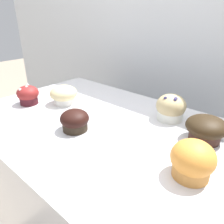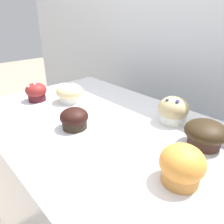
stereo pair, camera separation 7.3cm
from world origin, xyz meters
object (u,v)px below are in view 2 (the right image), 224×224
muffin_front_center (70,93)px  muffin_front_right (205,134)px  muffin_back_left (173,111)px  muffin_back_center (36,92)px  muffin_back_right (182,166)px  muffin_front_left (74,119)px

muffin_front_center → muffin_front_right: 0.55m
muffin_back_left → muffin_front_right: (0.14, -0.06, -0.00)m
muffin_front_center → muffin_back_center: 0.15m
muffin_back_left → muffin_back_right: size_ratio=1.02×
muffin_back_left → muffin_back_center: bearing=-152.9°
muffin_back_left → muffin_back_right: (0.18, -0.24, -0.00)m
muffin_front_left → muffin_front_right: (0.34, 0.22, 0.01)m
muffin_front_left → muffin_back_center: bearing=177.3°
muffin_back_left → muffin_front_center: bearing=-158.1°
muffin_back_left → muffin_back_right: 0.30m
muffin_front_left → muffin_back_left: bearing=55.0°
muffin_front_right → muffin_back_left: bearing=158.1°
muffin_front_center → muffin_back_right: 0.58m
muffin_front_right → muffin_front_left: bearing=-147.3°
muffin_back_right → muffin_front_right: bearing=101.1°
muffin_front_left → muffin_back_center: 0.32m
muffin_front_center → muffin_front_left: muffin_front_center is taller
muffin_back_center → muffin_back_left: bearing=27.1°
muffin_back_left → muffin_back_center: size_ratio=1.18×
muffin_front_center → muffin_front_left: size_ratio=1.20×
muffin_back_right → muffin_back_center: bearing=-178.1°
muffin_back_right → muffin_front_center: bearing=172.5°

